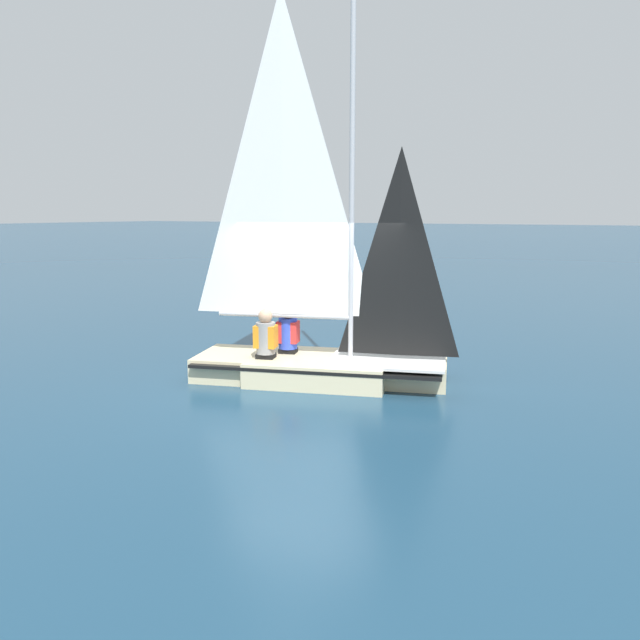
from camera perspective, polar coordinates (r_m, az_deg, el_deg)
The scene contains 4 objects.
ground_plane at distance 10.03m, azimuth 0.00°, elevation -5.53°, with size 260.00×260.00×0.00m, color navy.
sailboat_main at distance 9.84m, azimuth -0.30°, elevation -0.41°, with size 4.16×2.59×6.06m.
sailor_helm at distance 10.21m, azimuth -2.94°, elevation -1.63°, with size 0.40×0.38×1.16m.
sailor_crew at distance 9.86m, azimuth -4.98°, elevation -2.13°, with size 0.40×0.38×1.16m.
Camera 1 is at (-4.74, 8.43, 2.66)m, focal length 35.00 mm.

